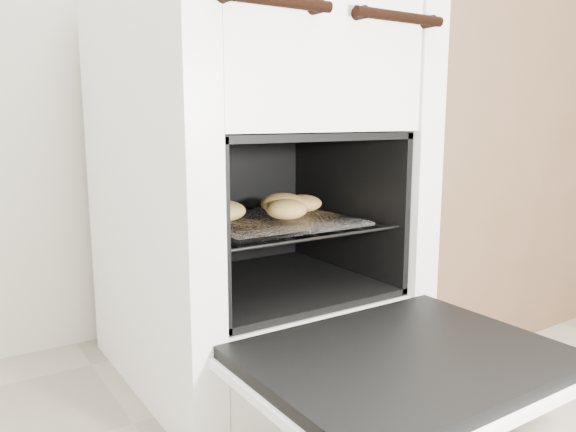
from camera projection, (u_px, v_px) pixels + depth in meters
name	position (u px, v px, depth m)	size (l,w,h in m)	color
stove	(254.00, 186.00, 1.41)	(0.64, 0.71, 0.98)	white
oven_door	(404.00, 363.00, 1.01)	(0.57, 0.45, 0.04)	black
oven_rack	(269.00, 222.00, 1.36)	(0.46, 0.45, 0.01)	black
foil_sheet	(273.00, 221.00, 1.34)	(0.36, 0.32, 0.01)	white
baked_rolls	(274.00, 206.00, 1.39)	(0.37, 0.22, 0.05)	#D9AD56
counter	(461.00, 161.00, 1.91)	(1.00, 0.67, 1.00)	brown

